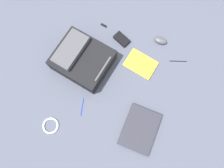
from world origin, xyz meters
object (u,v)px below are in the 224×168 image
pen_black (178,61)px  laptop (140,129)px  cable_coil (51,126)px  book_comic (141,64)px  pen_blue (82,107)px  usb_stick (104,25)px  backpack (82,59)px  computer_mouse (161,40)px  power_brick (122,39)px

pen_black → laptop: bearing=-13.4°
cable_coil → pen_black: cable_coil is taller
book_comic → pen_blue: book_comic is taller
cable_coil → usb_stick: bearing=173.0°
backpack → cable_coil: bearing=-6.0°
pen_black → usb_stick: same height
computer_mouse → pen_blue: 0.79m
cable_coil → pen_black: size_ratio=0.88×
usb_stick → cable_coil: bearing=-7.0°
cable_coil → pen_black: 1.06m
book_comic → computer_mouse: computer_mouse is taller
laptop → book_comic: laptop is taller
backpack → pen_blue: size_ratio=3.41×
backpack → usb_stick: bearing=171.7°
pen_black → usb_stick: 0.65m
laptop → book_comic: (-0.47, -0.13, -0.01)m
backpack → cable_coil: size_ratio=3.95×
computer_mouse → pen_blue: bearing=-29.5°
laptop → power_brick: 0.70m
book_comic → power_brick: power_brick is taller
book_comic → cable_coil: bearing=-36.8°
cable_coil → power_brick: bearing=160.5°
pen_black → pen_blue: size_ratio=0.98×
computer_mouse → cable_coil: bearing=-31.8°
backpack → usb_stick: backpack is taller
laptop → power_brick: (-0.62, -0.33, 0.00)m
computer_mouse → usb_stick: 0.47m
cable_coil → pen_blue: size_ratio=0.86×
backpack → pen_blue: (0.32, 0.11, -0.07)m
laptop → book_comic: bearing=-164.4°
cable_coil → laptop: bearing=105.9°
backpack → computer_mouse: 0.63m
backpack → usb_stick: (-0.35, 0.05, -0.07)m
book_comic → computer_mouse: (-0.23, 0.09, 0.01)m
pen_blue → backpack: bearing=-160.9°
cable_coil → pen_black: (-0.76, 0.75, -0.00)m
computer_mouse → usb_stick: computer_mouse is taller
pen_blue → usb_stick: same height
computer_mouse → pen_black: size_ratio=0.78×
laptop → pen_blue: laptop is taller
backpack → book_comic: (-0.12, 0.42, -0.06)m
cable_coil → backpack: bearing=174.0°
book_comic → backpack: bearing=-74.0°
computer_mouse → cable_coil: 1.04m
computer_mouse → pen_black: 0.21m
laptop → computer_mouse: size_ratio=3.15×
pen_blue → book_comic: bearing=145.0°
pen_black → book_comic: bearing=-66.8°
backpack → book_comic: backpack is taller
computer_mouse → power_brick: 0.30m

